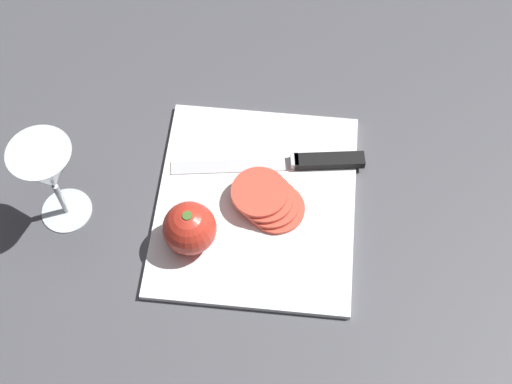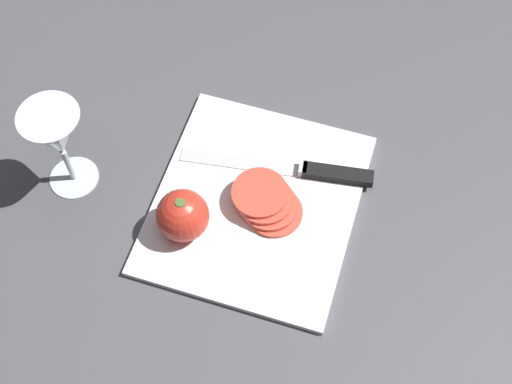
% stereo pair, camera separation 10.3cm
% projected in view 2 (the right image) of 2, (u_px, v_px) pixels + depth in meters
% --- Properties ---
extents(ground_plane, '(3.00, 3.00, 0.00)m').
position_uv_depth(ground_plane, '(264.00, 164.00, 1.10)').
color(ground_plane, '#4C4C51').
extents(cutting_board, '(0.33, 0.29, 0.01)m').
position_uv_depth(cutting_board, '(256.00, 204.00, 1.06)').
color(cutting_board, white).
rests_on(cutting_board, ground_plane).
extents(wine_glass, '(0.09, 0.09, 0.16)m').
position_uv_depth(wine_glass, '(57.00, 137.00, 0.99)').
color(wine_glass, silver).
rests_on(wine_glass, ground_plane).
extents(whole_tomato, '(0.08, 0.08, 0.08)m').
position_uv_depth(whole_tomato, '(183.00, 216.00, 1.00)').
color(whole_tomato, red).
rests_on(whole_tomato, cutting_board).
extents(knife, '(0.06, 0.29, 0.01)m').
position_uv_depth(knife, '(317.00, 172.00, 1.07)').
color(knife, silver).
rests_on(knife, cutting_board).
extents(tomato_slice_stack_near, '(0.10, 0.11, 0.03)m').
position_uv_depth(tomato_slice_stack_near, '(267.00, 202.00, 1.04)').
color(tomato_slice_stack_near, '#DB4C38').
rests_on(tomato_slice_stack_near, cutting_board).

